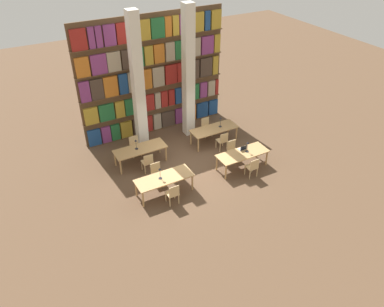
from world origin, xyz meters
The scene contains 21 objects.
ground_plane centered at (0.00, 0.00, 0.00)m, with size 40.00×40.00×0.00m, color brown.
bookshelf_bank centered at (0.00, 3.48, 2.69)m, with size 6.96×0.35×5.50m.
pillar_left centered at (-1.19, 2.38, 3.00)m, with size 0.45×0.45×6.00m.
pillar_center centered at (1.19, 2.38, 3.00)m, with size 0.45×0.45×6.00m.
reading_table_0 centered at (-1.74, -1.12, 0.65)m, with size 2.20×0.85×0.73m.
chair_0 centered at (-1.73, -1.83, 0.48)m, with size 0.42×0.40×0.88m.
chair_1 centered at (-1.73, -0.41, 0.48)m, with size 0.42×0.40×0.88m.
desk_lamp_0 centered at (-1.88, -1.09, 1.05)m, with size 0.14×0.14×0.47m.
reading_table_1 centered at (1.79, -1.18, 0.65)m, with size 2.20×0.85×0.73m.
chair_2 centered at (1.80, -1.88, 0.48)m, with size 0.42×0.40×0.88m.
chair_3 centered at (1.80, -0.47, 0.48)m, with size 0.42×0.40×0.88m.
desk_lamp_1 centered at (2.01, -1.18, 1.05)m, with size 0.14×0.14×0.48m.
laptop centered at (1.94, -0.95, 0.77)m, with size 0.32×0.22×0.21m.
reading_table_2 centered at (-1.77, 1.16, 0.65)m, with size 2.20×0.85×0.73m.
chair_4 centered at (-1.75, 0.45, 0.48)m, with size 0.42×0.40×0.88m.
chair_5 centered at (-1.75, 1.87, 0.48)m, with size 0.42×0.40×0.88m.
desk_lamp_2 centered at (-1.92, 1.20, 1.03)m, with size 0.14×0.14×0.45m.
reading_table_3 centered at (1.81, 1.09, 0.65)m, with size 2.20×0.85×0.73m.
chair_6 centered at (1.82, 0.39, 0.48)m, with size 0.42×0.40×0.88m.
chair_7 centered at (1.82, 1.80, 0.48)m, with size 0.42×0.40×0.88m.
desk_lamp_3 centered at (2.14, 1.10, 1.06)m, with size 0.14×0.14×0.49m.
Camera 1 is at (-6.13, -11.32, 9.32)m, focal length 35.00 mm.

